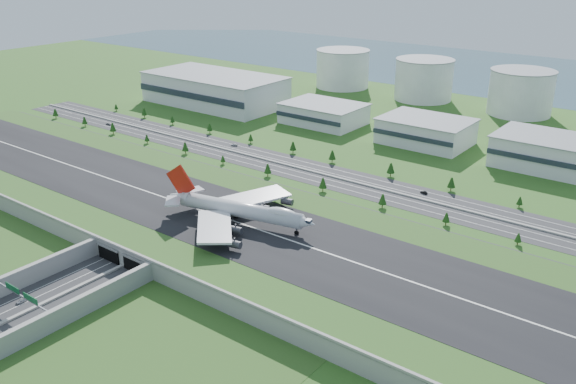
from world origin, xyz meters
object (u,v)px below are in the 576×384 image
Objects in this scene: car_2 at (94,293)px; car_5 at (424,192)px; car_4 at (108,124)px; boeing_747 at (239,209)px; car_0 at (22,301)px; car_7 at (234,145)px; fuel_tank_a at (343,69)px.

car_2 is 184.09m from car_5.
car_4 is 254.28m from car_5.
boeing_747 is 74.51m from car_2.
car_2 is (17.55, 20.22, -0.05)m from car_0.
car_2 is 1.01× the size of car_7.
boeing_747 is 113.02m from car_5.
car_0 is 0.89× the size of car_7.
fuel_tank_a is 234.81m from car_4.
boeing_747 is 15.43× the size of car_2.
car_2 is at bearing 6.63° from car_7.
boeing_747 is 18.23× the size of car_5.
fuel_tank_a is 277.99m from car_5.
fuel_tank_a is 11.67× the size of car_4.
fuel_tank_a is 10.20× the size of car_7.
boeing_747 reaches higher than car_4.
boeing_747 reaches higher than car_0.
boeing_747 is 143.73m from car_7.
car_5 is at bearing -93.07° from car_4.
car_4 is (-180.14, 177.62, -0.01)m from car_0.
car_4 is at bearing -99.57° from car_7.
boeing_747 is 17.66× the size of car_0.
car_5 is (73.50, 195.61, -0.05)m from car_0.
car_5 is at bearing 55.07° from boeing_747.
car_5 is at bearing -86.01° from car_2.
car_0 is 26.78m from car_2.
fuel_tank_a reaches higher than car_0.
car_2 is at bearing 47.56° from car_0.
fuel_tank_a is 403.36m from car_2.
fuel_tank_a is at bearing 104.12° from car_0.
car_5 is (43.94, 103.19, -13.95)m from boeing_747.
car_0 is at bearing -119.60° from boeing_747.
car_5 is at bearing 67.92° from car_0.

